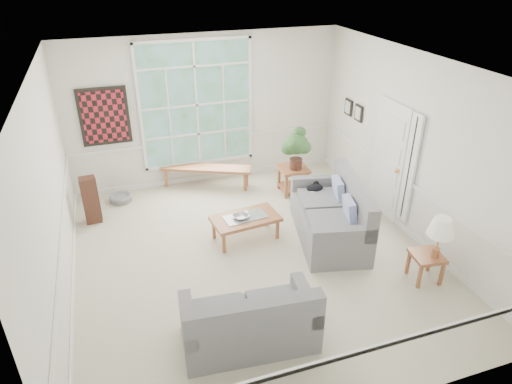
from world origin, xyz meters
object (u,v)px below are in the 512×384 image
at_px(loveseat_front, 249,313).
at_px(coffee_table, 246,228).
at_px(loveseat_right, 330,211).
at_px(side_table, 425,267).
at_px(end_table, 293,180).

xyz_separation_m(loveseat_front, coffee_table, (0.65, 2.21, -0.23)).
bearing_deg(loveseat_front, loveseat_right, 47.30).
bearing_deg(coffee_table, loveseat_right, -23.35).
distance_m(loveseat_right, side_table, 1.72).
distance_m(loveseat_right, loveseat_front, 2.68).
height_order(coffee_table, side_table, side_table).
bearing_deg(loveseat_right, coffee_table, 176.08).
relative_size(loveseat_front, coffee_table, 1.47).
xyz_separation_m(loveseat_right, loveseat_front, (-1.99, -1.80, -0.08)).
height_order(loveseat_right, end_table, loveseat_right).
bearing_deg(coffee_table, end_table, 36.38).
xyz_separation_m(loveseat_right, end_table, (0.06, 1.70, -0.24)).
distance_m(loveseat_right, end_table, 1.72).
xyz_separation_m(coffee_table, side_table, (2.18, -1.89, 0.01)).
bearing_deg(side_table, end_table, 103.72).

